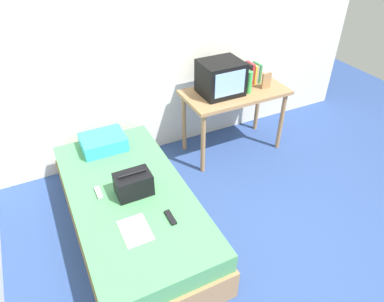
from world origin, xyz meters
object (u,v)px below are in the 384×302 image
(handbag, at_px, (134,184))
(magazine, at_px, (135,230))
(bed, at_px, (132,212))
(water_bottle, at_px, (249,82))
(remote_dark, at_px, (171,217))
(book_row, at_px, (251,73))
(remote_silver, at_px, (99,192))
(tv, at_px, (221,78))
(picture_frame, at_px, (266,81))
(desk, at_px, (235,99))
(pillow, at_px, (103,142))

(handbag, xyz_separation_m, magazine, (-0.13, -0.40, -0.10))
(bed, distance_m, handbag, 0.34)
(water_bottle, height_order, remote_dark, water_bottle)
(water_bottle, relative_size, handbag, 0.81)
(book_row, relative_size, remote_silver, 1.67)
(handbag, bearing_deg, tv, 31.66)
(picture_frame, bearing_deg, tv, 167.12)
(bed, height_order, remote_dark, remote_dark)
(remote_dark, bearing_deg, magazine, 179.35)
(book_row, bearing_deg, magazine, -145.64)
(desk, bearing_deg, bed, -153.97)
(desk, distance_m, handbag, 1.64)
(water_bottle, distance_m, picture_frame, 0.24)
(pillow, bearing_deg, tv, 0.66)
(bed, distance_m, water_bottle, 1.84)
(bed, bearing_deg, tv, 29.94)
(tv, relative_size, pillow, 1.03)
(tv, relative_size, book_row, 1.83)
(picture_frame, bearing_deg, magazine, -151.00)
(bed, distance_m, desk, 1.72)
(tv, bearing_deg, book_row, 10.33)
(pillow, relative_size, magazine, 1.47)
(water_bottle, height_order, book_row, water_bottle)
(pillow, distance_m, handbag, 0.77)
(water_bottle, bearing_deg, handbag, -157.14)
(pillow, height_order, handbag, handbag)
(book_row, relative_size, picture_frame, 1.34)
(magazine, relative_size, remote_silver, 2.01)
(water_bottle, xyz_separation_m, handbag, (-1.56, -0.66, -0.33))
(magazine, bearing_deg, desk, 36.18)
(book_row, xyz_separation_m, magazine, (-1.85, -1.27, -0.41))
(bed, height_order, remote_silver, remote_silver)
(pillow, bearing_deg, book_row, 3.13)
(pillow, distance_m, remote_silver, 0.68)
(picture_frame, bearing_deg, remote_dark, -146.80)
(tv, distance_m, remote_silver, 1.75)
(magazine, height_order, remote_dark, remote_dark)
(bed, relative_size, remote_silver, 13.89)
(pillow, height_order, remote_silver, pillow)
(water_bottle, bearing_deg, bed, -158.54)
(tv, relative_size, picture_frame, 2.45)
(desk, relative_size, pillow, 2.73)
(desk, height_order, remote_dark, desk)
(water_bottle, bearing_deg, tv, 155.54)
(picture_frame, relative_size, handbag, 0.60)
(book_row, height_order, picture_frame, book_row)
(tv, xyz_separation_m, book_row, (0.45, 0.08, -0.07))
(book_row, bearing_deg, tv, -169.67)
(desk, bearing_deg, magazine, -143.82)
(desk, distance_m, picture_frame, 0.40)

